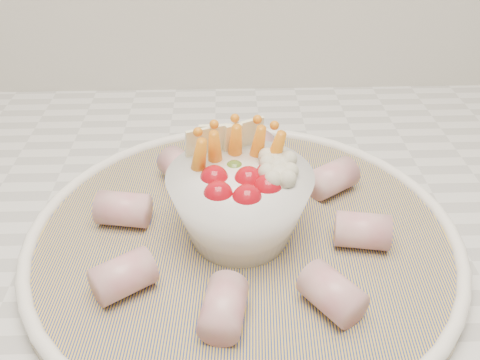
{
  "coord_description": "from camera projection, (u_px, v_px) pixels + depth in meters",
  "views": [
    {
      "loc": [
        0.12,
        1.04,
        1.24
      ],
      "look_at": [
        0.14,
        1.41,
        0.99
      ],
      "focal_mm": 40.0,
      "sensor_mm": 36.0,
      "label": 1
    }
  ],
  "objects": [
    {
      "name": "serving_platter",
      "position": [
        243.0,
        237.0,
        0.48
      ],
      "size": [
        0.41,
        0.41,
        0.02
      ],
      "color": "navy",
      "rests_on": "kitchen_counter"
    },
    {
      "name": "veggie_bowl",
      "position": [
        241.0,
        200.0,
        0.45
      ],
      "size": [
        0.12,
        0.12,
        0.1
      ],
      "color": "white",
      "rests_on": "serving_platter"
    },
    {
      "name": "cured_meat_rolls",
      "position": [
        242.0,
        219.0,
        0.47
      ],
      "size": [
        0.26,
        0.27,
        0.03
      ],
      "color": "#B65363",
      "rests_on": "serving_platter"
    }
  ]
}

